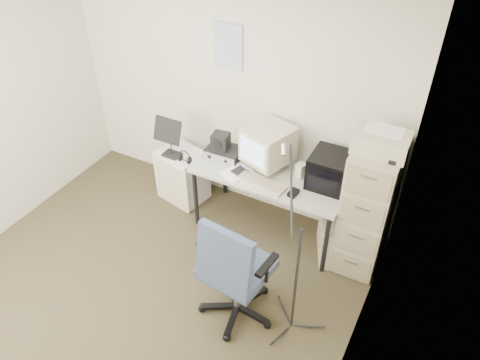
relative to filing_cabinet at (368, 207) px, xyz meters
The scene contains 22 objects.
floor 2.26m from the filing_cabinet, 136.87° to the right, with size 3.60×3.60×0.01m, color #312C1F.
ceiling 2.85m from the filing_cabinet, 136.87° to the right, with size 3.60×3.60×0.01m, color white.
wall_back 1.72m from the filing_cabinet, 168.55° to the left, with size 3.60×0.02×2.50m, color beige.
wall_right 1.61m from the filing_cabinet, 81.54° to the right, with size 0.02×3.60×2.50m, color beige.
wall_calendar 1.97m from the filing_cabinet, 169.10° to the left, with size 0.30×0.02×0.44m, color white.
filing_cabinet is the anchor object (origin of this frame).
printer 0.74m from the filing_cabinet, 90.00° to the right, with size 0.44×0.30×0.17m, color #B5AC90.
desk 0.99m from the filing_cabinet, behind, with size 1.50×0.70×0.73m, color gray.
crt_monitor 1.07m from the filing_cabinet, behind, with size 0.39×0.41×0.43m, color #B5AC90.
crt_tv 0.48m from the filing_cabinet, behind, with size 0.35×0.37×0.32m, color black.
desk_speaker 0.70m from the filing_cabinet, behind, with size 0.08×0.08×0.15m, color beige.
keyboard 1.00m from the filing_cabinet, 165.76° to the right, with size 0.48×0.17×0.03m, color #B5AC90.
mouse 0.69m from the filing_cabinet, 159.13° to the right, with size 0.07×0.12×0.04m, color black.
radio_receiver 1.48m from the filing_cabinet, behind, with size 0.35×0.25×0.10m, color black.
radio_speaker 1.54m from the filing_cabinet, behind, with size 0.16×0.15×0.16m, color black.
papers 1.26m from the filing_cabinet, behind, with size 0.20×0.28×0.02m, color white.
pc_tower 0.51m from the filing_cabinet, 163.96° to the right, with size 0.22×0.48×0.45m, color #B5AC90.
office_chair 1.34m from the filing_cabinet, 123.77° to the right, with size 0.66×0.66×1.15m, color #39445C.
side_cart 2.06m from the filing_cabinet, behind, with size 0.48×0.39×0.60m, color white.
music_stand 2.09m from the filing_cabinet, behind, with size 0.31×0.17×0.46m, color black.
headphones 1.90m from the filing_cabinet, behind, with size 0.14×0.14×0.03m, color black.
mic_stand 1.07m from the filing_cabinet, 104.44° to the right, with size 0.02×0.02×1.49m, color black.
Camera 1 is at (2.05, -1.87, 3.44)m, focal length 35.00 mm.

